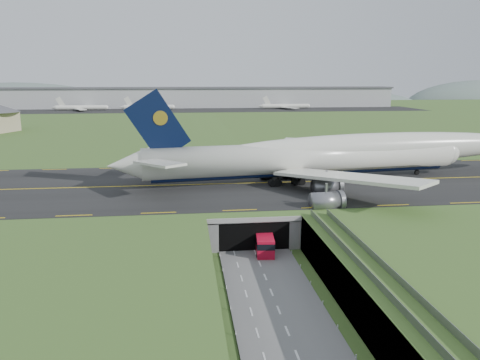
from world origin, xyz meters
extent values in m
plane|color=#466227|center=(0.00, 0.00, 0.00)|extent=(900.00, 900.00, 0.00)
cube|color=gray|center=(0.00, 0.00, 3.00)|extent=(800.00, 800.00, 6.00)
cube|color=slate|center=(0.00, -7.50, 0.10)|extent=(12.00, 75.00, 0.20)
cube|color=black|center=(0.00, 33.00, 6.09)|extent=(800.00, 44.00, 0.18)
cube|color=gray|center=(0.00, 19.00, 5.50)|extent=(16.00, 22.00, 1.00)
cube|color=gray|center=(-7.00, 19.00, 3.00)|extent=(2.00, 22.00, 6.00)
cube|color=gray|center=(7.00, 19.00, 3.00)|extent=(2.00, 22.00, 6.00)
cube|color=black|center=(0.00, 14.00, 2.50)|extent=(12.00, 12.00, 5.00)
cube|color=#A8A8A3|center=(0.00, 7.95, 5.60)|extent=(17.00, 0.50, 0.80)
cube|color=#A8A8A3|center=(11.00, -18.50, 5.80)|extent=(3.00, 53.00, 0.50)
cube|color=gray|center=(9.60, -18.50, 6.55)|extent=(0.06, 53.00, 1.00)
cube|color=gray|center=(12.40, -18.50, 6.55)|extent=(0.06, 53.00, 1.00)
cylinder|color=#A8A8A3|center=(11.00, -28.00, 2.80)|extent=(0.90, 0.90, 5.60)
cylinder|color=#A8A8A3|center=(11.00, -16.00, 2.80)|extent=(0.90, 0.90, 5.60)
cylinder|color=#A8A8A3|center=(11.00, -4.00, 2.80)|extent=(0.90, 0.90, 5.60)
cylinder|color=silver|center=(15.11, 33.71, 11.41)|extent=(71.42, 15.34, 6.70)
sphere|color=silver|center=(50.41, 38.06, 11.41)|extent=(7.31, 7.31, 6.56)
cone|color=silver|center=(-23.31, 28.97, 11.41)|extent=(8.05, 7.21, 6.36)
ellipsoid|color=silver|center=(34.17, 36.06, 12.92)|extent=(80.70, 15.96, 7.03)
ellipsoid|color=black|center=(49.37, 37.93, 12.25)|extent=(5.01, 3.48, 2.34)
cylinder|color=black|center=(15.11, 33.71, 8.80)|extent=(67.42, 11.05, 2.81)
cube|color=silver|center=(15.14, 50.58, 10.36)|extent=(18.98, 31.72, 2.82)
cube|color=silver|center=(-18.03, 37.53, 12.98)|extent=(8.52, 12.44, 1.07)
cube|color=silver|center=(19.23, 17.35, 10.36)|extent=(24.72, 29.44, 2.82)
cube|color=silver|center=(-16.12, 21.96, 12.98)|extent=(10.46, 12.13, 1.07)
cube|color=black|center=(-16.56, 29.81, 19.26)|extent=(13.28, 2.25, 14.80)
cylinder|color=gold|center=(-16.04, 29.87, 20.83)|extent=(3.00, 1.08, 2.93)
cylinder|color=slate|center=(14.65, 43.66, 7.12)|extent=(5.82, 4.09, 3.45)
cylinder|color=slate|center=(8.40, 53.96, 7.12)|extent=(5.82, 4.09, 3.45)
cylinder|color=slate|center=(17.08, 23.94, 7.12)|extent=(5.82, 4.09, 3.45)
cylinder|color=slate|center=(13.52, 12.43, 7.12)|extent=(5.82, 4.09, 3.45)
cylinder|color=black|center=(43.35, 37.19, 6.76)|extent=(1.21, 0.66, 1.15)
cube|color=black|center=(10.44, 33.13, 6.91)|extent=(7.13, 8.04, 1.46)
cube|color=red|center=(1.61, 7.20, 1.71)|extent=(3.55, 7.78, 3.01)
cube|color=black|center=(1.61, 7.20, 2.31)|extent=(3.62, 7.88, 1.00)
cube|color=black|center=(1.61, 7.20, 0.45)|extent=(3.30, 7.26, 0.50)
cylinder|color=black|center=(0.06, 4.83, 0.55)|extent=(0.44, 0.93, 0.90)
cylinder|color=black|center=(0.56, 9.83, 0.55)|extent=(0.44, 0.93, 0.90)
cylinder|color=black|center=(2.66, 4.57, 0.55)|extent=(0.44, 0.93, 0.90)
cylinder|color=black|center=(3.16, 9.57, 0.55)|extent=(0.44, 0.93, 0.90)
cube|color=#B2B2B2|center=(0.00, 300.00, 13.50)|extent=(300.00, 22.00, 15.00)
cube|color=#4C4C51|center=(0.00, 300.00, 21.00)|extent=(302.00, 24.00, 1.20)
cube|color=black|center=(0.00, 270.00, 6.14)|extent=(320.00, 50.00, 0.08)
cylinder|color=silver|center=(-82.90, 275.00, 8.18)|extent=(34.00, 3.20, 3.20)
cylinder|color=silver|center=(-36.49, 275.00, 8.18)|extent=(34.00, 3.20, 3.20)
cylinder|color=silver|center=(62.66, 275.00, 8.18)|extent=(34.00, 3.20, 3.20)
ellipsoid|color=slate|center=(-180.00, 430.00, -4.00)|extent=(220.00, 77.00, 56.00)
ellipsoid|color=slate|center=(120.00, 430.00, -4.00)|extent=(260.00, 91.00, 44.00)
ellipsoid|color=slate|center=(320.00, 430.00, -4.00)|extent=(180.00, 63.00, 60.00)
camera|label=1|loc=(-11.14, -65.90, 28.80)|focal=35.00mm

